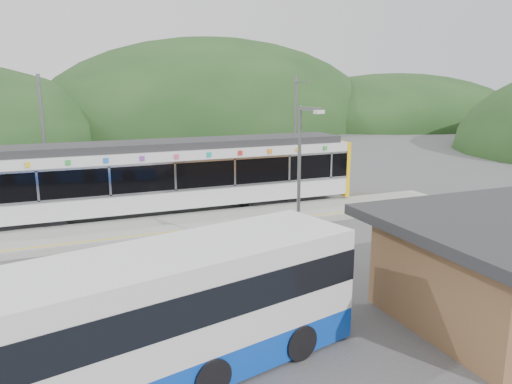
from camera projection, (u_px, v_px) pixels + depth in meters
name	position (u px, v px, depth m)	size (l,w,h in m)	color
ground	(235.00, 246.00, 20.51)	(120.00, 120.00, 0.00)	#4C4C4F
hills	(308.00, 204.00, 27.58)	(146.00, 149.00, 26.00)	#1E3D19
platform	(211.00, 222.00, 23.45)	(26.00, 3.20, 0.30)	#9E9E99
yellow_line	(220.00, 226.00, 22.25)	(26.00, 0.10, 0.01)	yellow
train	(159.00, 175.00, 24.79)	(20.44, 3.01, 3.74)	black
catenary_mast_west	(44.00, 143.00, 24.85)	(0.18, 1.80, 7.00)	slate
catenary_mast_east	(295.00, 132.00, 30.05)	(0.18, 1.80, 7.00)	slate
bus	(129.00, 330.00, 10.60)	(11.28, 5.07, 3.00)	#0C41BF
lamp_post	(301.00, 175.00, 17.08)	(0.39, 1.07, 5.84)	slate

